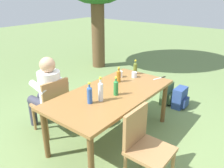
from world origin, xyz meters
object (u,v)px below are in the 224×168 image
Objects in this scene: chair_near_left at (144,144)px; bottle_green at (116,87)px; dining_table at (112,97)px; bottle_blue at (90,94)px; bottle_olive at (135,68)px; cup_glass at (134,75)px; chair_far_left at (52,103)px; person_in_white_shirt at (47,91)px; bottle_clear at (101,91)px; bottle_amber at (119,76)px; backpack_by_far_side at (167,94)px; cup_white at (120,74)px; table_knife at (160,78)px; backpack_by_near_side at (180,98)px.

chair_near_left is 0.85m from bottle_green.
chair_near_left reaches higher than dining_table.
bottle_blue is 1.13× the size of bottle_olive.
bottle_blue is 1.10m from cup_glass.
chair_far_left is 0.74× the size of person_in_white_shirt.
dining_table is at bearing -64.44° from person_in_white_shirt.
bottle_green is at bearing -163.79° from bottle_olive.
dining_table is at bearing 9.12° from bottle_clear.
bottle_green is (-0.04, -0.09, 0.19)m from dining_table.
person_in_white_shirt reaches higher than bottle_olive.
bottle_amber is at bearing 23.39° from dining_table.
chair_far_left is at bearing 90.34° from chair_near_left.
bottle_amber is at bearing 49.91° from chair_near_left.
bottle_green is (0.25, -0.05, -0.03)m from bottle_clear.
chair_far_left reaches higher than backpack_by_far_side.
bottle_green is 2.60× the size of cup_white.
cup_glass is at bearing 164.30° from backpack_by_far_side.
table_knife is at bearing -17.00° from dining_table.
backpack_by_far_side is (0.96, -0.41, -0.58)m from cup_white.
bottle_olive is (1.24, 0.14, -0.01)m from bottle_blue.
dining_table is 1.59× the size of person_in_white_shirt.
bottle_clear reaches higher than backpack_by_near_side.
chair_far_left is 3.77× the size of table_knife.
backpack_by_far_side is at bearing -24.55° from bottle_olive.
bottle_olive is (1.24, -0.73, 0.18)m from person_in_white_shirt.
cup_glass is at bearing -32.29° from chair_far_left.
bottle_blue is at bearing 174.98° from backpack_by_far_side.
bottle_olive is 0.63× the size of backpack_by_near_side.
bottle_amber is 2.37× the size of cup_white.
cup_glass is at bearing 3.30° from bottle_blue.
backpack_by_far_side is (1.93, -0.93, -0.29)m from chair_far_left.
chair_far_left is 2.28× the size of backpack_by_near_side.
chair_near_left is at bearing -100.45° from bottle_clear.
person_in_white_shirt is at bearing 85.41° from chair_far_left.
table_knife is 0.60× the size of backpack_by_near_side.
person_in_white_shirt is at bearing 137.11° from bottle_amber.
cup_white is (-0.28, 0.10, -0.05)m from bottle_olive.
chair_near_left is at bearing -159.28° from table_knife.
chair_far_left is at bearing 153.65° from bottle_olive.
table_knife is at bearing -10.90° from bottle_clear.
bottle_olive is at bearing 155.45° from backpack_by_far_side.
cup_white is 1.12× the size of cup_glass.
bottle_green reaches higher than dining_table.
cup_white is (0.96, 1.03, 0.29)m from chair_near_left.
table_knife is 0.84m from backpack_by_near_side.
chair_far_left is at bearing 154.28° from backpack_by_far_side.
person_in_white_shirt reaches higher than bottle_green.
cup_glass is 1.03m from backpack_by_far_side.
bottle_blue is 1.07× the size of bottle_green.
backpack_by_near_side is at bearing -34.58° from cup_white.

